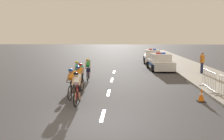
# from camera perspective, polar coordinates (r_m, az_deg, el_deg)

# --- Properties ---
(ground_plane) EXTENTS (160.00, 160.00, 0.00)m
(ground_plane) POSITION_cam_1_polar(r_m,az_deg,el_deg) (9.00, -2.72, -12.48)
(ground_plane) COLOR #424247
(sidewalk_slab) EXTENTS (3.86, 60.00, 0.12)m
(sidewalk_slab) POSITION_cam_1_polar(r_m,az_deg,el_deg) (23.48, 18.17, -0.06)
(sidewalk_slab) COLOR #A3A099
(sidewalk_slab) RESTS_ON ground
(kerb_edge) EXTENTS (0.16, 60.00, 0.13)m
(kerb_edge) POSITION_cam_1_polar(r_m,az_deg,el_deg) (23.05, 13.73, -0.02)
(kerb_edge) COLOR #9E9E99
(kerb_edge) RESTS_ON ground
(lane_markings_centre) EXTENTS (0.14, 17.60, 0.01)m
(lane_markings_centre) POSITION_cam_1_polar(r_m,az_deg,el_deg) (13.93, -0.76, -5.12)
(lane_markings_centre) COLOR white
(lane_markings_centre) RESTS_ON ground
(cyclist_lead) EXTENTS (0.42, 1.72, 1.56)m
(cyclist_lead) POSITION_cam_1_polar(r_m,az_deg,el_deg) (11.60, -7.83, -3.86)
(cyclist_lead) COLOR black
(cyclist_lead) RESTS_ON ground
(cyclist_second) EXTENTS (0.43, 1.72, 1.56)m
(cyclist_second) POSITION_cam_1_polar(r_m,az_deg,el_deg) (12.70, -8.92, -2.86)
(cyclist_second) COLOR black
(cyclist_second) RESTS_ON ground
(cyclist_third) EXTENTS (0.45, 1.72, 1.56)m
(cyclist_third) POSITION_cam_1_polar(r_m,az_deg,el_deg) (13.92, -7.35, -1.90)
(cyclist_third) COLOR black
(cyclist_third) RESTS_ON ground
(cyclist_fourth) EXTENTS (0.45, 1.72, 1.56)m
(cyclist_fourth) POSITION_cam_1_polar(r_m,az_deg,el_deg) (15.11, -7.07, -1.12)
(cyclist_fourth) COLOR black
(cyclist_fourth) RESTS_ON ground
(cyclist_fifth) EXTENTS (0.43, 1.72, 1.56)m
(cyclist_fifth) POSITION_cam_1_polar(r_m,az_deg,el_deg) (16.45, -7.77, -0.41)
(cyclist_fifth) COLOR black
(cyclist_fifth) RESTS_ON ground
(cyclist_sixth) EXTENTS (0.42, 1.72, 1.56)m
(cyclist_sixth) POSITION_cam_1_polar(r_m,az_deg,el_deg) (17.84, -5.41, 0.27)
(cyclist_sixth) COLOR black
(cyclist_sixth) RESTS_ON ground
(police_car_nearest) EXTENTS (2.20, 4.50, 1.59)m
(police_car_nearest) POSITION_cam_1_polar(r_m,az_deg,el_deg) (23.28, 10.82, 1.66)
(police_car_nearest) COLOR white
(police_car_nearest) RESTS_ON ground
(police_car_second) EXTENTS (2.20, 4.50, 1.59)m
(police_car_second) POSITION_cam_1_polar(r_m,az_deg,el_deg) (29.58, 9.06, 2.99)
(police_car_second) COLOR white
(police_car_second) RESTS_ON ground
(crowd_barrier_middle) EXTENTS (0.56, 2.32, 1.07)m
(crowd_barrier_middle) POSITION_cam_1_polar(r_m,az_deg,el_deg) (15.07, 20.97, -2.15)
(crowd_barrier_middle) COLOR #B7BABF
(crowd_barrier_middle) RESTS_ON sidewalk_slab
(traffic_cone_near) EXTENTS (0.36, 0.36, 0.64)m
(traffic_cone_near) POSITION_cam_1_polar(r_m,az_deg,el_deg) (12.74, 19.49, -5.37)
(traffic_cone_near) COLOR black
(traffic_cone_near) RESTS_ON ground
(spectator_closest) EXTENTS (0.42, 0.43, 1.68)m
(spectator_closest) POSITION_cam_1_polar(r_m,az_deg,el_deg) (21.31, 19.64, 1.88)
(spectator_closest) COLOR #23284C
(spectator_closest) RESTS_ON sidewalk_slab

